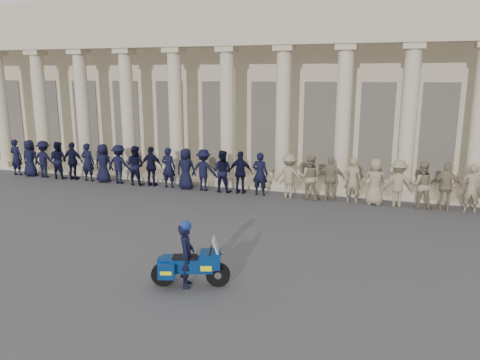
{
  "coord_description": "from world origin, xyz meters",
  "views": [
    {
      "loc": [
        6.02,
        -12.15,
        5.06
      ],
      "look_at": [
        1.17,
        2.43,
        1.6
      ],
      "focal_mm": 35.0,
      "sensor_mm": 36.0,
      "label": 1
    }
  ],
  "objects": [
    {
      "name": "motorcycle",
      "position": [
        1.53,
        -2.43,
        0.54
      ],
      "size": [
        1.88,
        1.04,
        1.24
      ],
      "rotation": [
        0.0,
        0.0,
        0.31
      ],
      "color": "black",
      "rests_on": "ground"
    },
    {
      "name": "ground",
      "position": [
        0.0,
        0.0,
        0.0
      ],
      "size": [
        90.0,
        90.0,
        0.0
      ],
      "primitive_type": "plane",
      "color": "#3C3C3E",
      "rests_on": "ground"
    },
    {
      "name": "rider",
      "position": [
        1.43,
        -2.47,
        0.84
      ],
      "size": [
        0.54,
        0.67,
        1.68
      ],
      "rotation": [
        0.0,
        0.0,
        1.88
      ],
      "color": "black",
      "rests_on": "ground"
    },
    {
      "name": "officer_rank",
      "position": [
        -1.42,
        6.67,
        0.93
      ],
      "size": [
        22.9,
        0.7,
        1.86
      ],
      "color": "black",
      "rests_on": "ground"
    },
    {
      "name": "building",
      "position": [
        -0.0,
        14.74,
        4.52
      ],
      "size": [
        40.0,
        12.5,
        9.0
      ],
      "color": "#C2B191",
      "rests_on": "ground"
    }
  ]
}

